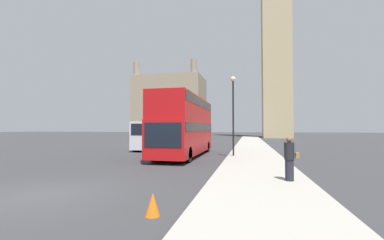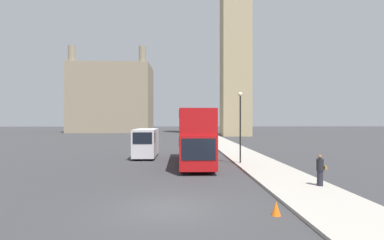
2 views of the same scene
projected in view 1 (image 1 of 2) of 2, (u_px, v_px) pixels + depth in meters
ground_plane at (39, 195)px, 8.09m from camera, size 300.00×300.00×0.00m
sidewalk_strip at (265, 207)px, 6.61m from camera, size 3.80×120.00×0.15m
building_block_distant at (170, 106)px, 88.90m from camera, size 22.84×15.97×24.09m
red_double_decker_bus at (185, 124)px, 19.72m from camera, size 2.56×10.65×4.43m
white_van at (151, 135)px, 24.98m from camera, size 2.04×5.44×2.75m
pedestrian at (290, 159)px, 9.58m from camera, size 0.53×0.37×1.64m
street_lamp at (233, 103)px, 18.60m from camera, size 0.36×0.36×5.75m
traffic_cone at (153, 204)px, 6.15m from camera, size 0.36×0.36×0.55m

